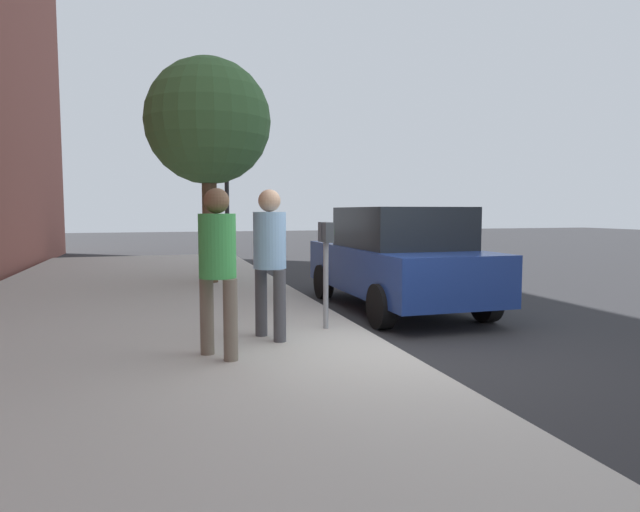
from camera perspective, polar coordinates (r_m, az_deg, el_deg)
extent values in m
plane|color=#2B2B2D|center=(6.50, 7.50, -10.47)|extent=(80.00, 80.00, 0.00)
cube|color=#B7B2A8|center=(5.95, -20.44, -11.42)|extent=(28.00, 6.00, 0.15)
cylinder|color=gray|center=(7.12, 0.62, -3.14)|extent=(0.07, 0.07, 1.15)
cube|color=#383D42|center=(6.96, 0.87, 2.51)|extent=(0.16, 0.11, 0.26)
cube|color=#383D42|center=(7.15, 0.39, 2.58)|extent=(0.16, 0.11, 0.26)
cube|color=#268C33|center=(6.98, 1.34, 2.68)|extent=(0.10, 0.01, 0.10)
cube|color=#268C33|center=(7.17, 0.85, 2.74)|extent=(0.10, 0.01, 0.10)
cylinder|color=#47474C|center=(6.76, -6.26, -4.82)|extent=(0.15, 0.15, 0.86)
cylinder|color=#47474C|center=(6.44, -4.30, -5.29)|extent=(0.15, 0.15, 0.86)
cylinder|color=#8CB7E0|center=(6.51, -5.36, 1.67)|extent=(0.40, 0.40, 0.68)
sphere|color=tan|center=(6.50, -5.39, 5.86)|extent=(0.27, 0.27, 0.27)
cylinder|color=#726656|center=(5.99, -11.90, -6.18)|extent=(0.15, 0.15, 0.85)
cylinder|color=#726656|center=(5.69, -9.47, -6.72)|extent=(0.15, 0.15, 0.85)
cylinder|color=green|center=(5.74, -10.84, 1.06)|extent=(0.39, 0.39, 0.68)
sphere|color=brown|center=(5.73, -10.91, 5.77)|extent=(0.27, 0.27, 0.27)
cube|color=navy|center=(9.45, 8.00, -1.31)|extent=(4.40, 1.85, 0.76)
cube|color=black|center=(9.22, 8.57, 3.02)|extent=(2.20, 1.70, 0.68)
cylinder|color=black|center=(10.51, 0.37, -2.73)|extent=(0.66, 0.22, 0.66)
cylinder|color=black|center=(11.15, 9.00, -2.36)|extent=(0.66, 0.22, 0.66)
cylinder|color=black|center=(7.86, 6.51, -5.33)|extent=(0.66, 0.22, 0.66)
cylinder|color=black|center=(8.68, 17.21, -4.54)|extent=(0.66, 0.22, 0.66)
cylinder|color=brown|center=(11.94, -11.60, 3.62)|extent=(0.32, 0.32, 2.67)
sphere|color=#3F6B38|center=(12.09, -11.78, 13.80)|extent=(2.68, 2.68, 2.68)
cylinder|color=black|center=(15.16, -9.83, 5.64)|extent=(0.12, 0.12, 3.60)
cube|color=black|center=(15.27, -9.15, 10.72)|extent=(0.24, 0.20, 0.76)
sphere|color=red|center=(15.31, -8.74, 11.61)|extent=(0.14, 0.14, 0.14)
sphere|color=orange|center=(15.28, -8.73, 10.72)|extent=(0.14, 0.14, 0.14)
sphere|color=green|center=(15.26, -8.72, 9.82)|extent=(0.14, 0.14, 0.14)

